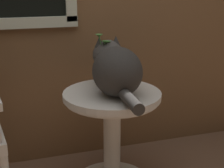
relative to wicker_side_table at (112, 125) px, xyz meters
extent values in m
cube|color=beige|center=(-0.53, 0.46, 0.58)|extent=(0.86, 0.03, 0.07)
cylinder|color=silver|center=(0.00, 0.00, -0.11)|extent=(0.10, 0.10, 0.57)
cylinder|color=silver|center=(0.00, 0.00, 0.19)|extent=(0.58, 0.58, 0.03)
torus|color=silver|center=(0.00, 0.00, 0.17)|extent=(0.56, 0.56, 0.02)
ellipsoid|color=#33302D|center=(0.01, -0.06, 0.35)|extent=(0.30, 0.35, 0.28)
sphere|color=#494643|center=(0.02, 0.16, 0.40)|extent=(0.19, 0.19, 0.19)
cone|color=#33302D|center=(0.07, 0.15, 0.48)|extent=(0.06, 0.06, 0.07)
cone|color=#33302D|center=(-0.03, 0.16, 0.48)|extent=(0.06, 0.06, 0.07)
cylinder|color=#33302D|center=(0.00, -0.29, 0.27)|extent=(0.08, 0.30, 0.06)
cylinder|color=slate|center=(-0.01, 0.15, 0.22)|extent=(0.07, 0.07, 0.01)
ellipsoid|color=slate|center=(-0.01, 0.15, 0.28)|extent=(0.12, 0.12, 0.12)
cylinder|color=slate|center=(-0.01, 0.15, 0.36)|extent=(0.07, 0.07, 0.06)
torus|color=slate|center=(-0.01, 0.15, 0.39)|extent=(0.08, 0.08, 0.01)
cylinder|color=#47893D|center=(0.00, 0.14, 0.44)|extent=(0.02, 0.02, 0.10)
cone|color=#47893D|center=(0.01, 0.13, 0.48)|extent=(0.04, 0.04, 0.02)
cylinder|color=#47893D|center=(-0.01, 0.13, 0.44)|extent=(0.01, 0.04, 0.10)
cone|color=#47893D|center=(-0.01, 0.11, 0.49)|extent=(0.04, 0.04, 0.02)
cylinder|color=#47893D|center=(-0.02, 0.13, 0.46)|extent=(0.04, 0.03, 0.14)
cone|color=#47893D|center=(-0.04, 0.12, 0.53)|extent=(0.04, 0.04, 0.02)
camera|label=1|loc=(-0.57, -1.80, 0.85)|focal=54.53mm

